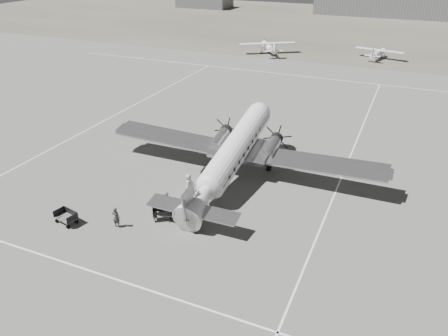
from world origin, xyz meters
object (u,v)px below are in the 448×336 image
at_px(baggage_cart_far, 66,217).
at_px(passenger, 189,184).
at_px(hangar_main, 386,4).
at_px(light_plane_left, 268,48).
at_px(ground_crew, 116,217).
at_px(baggage_cart_near, 162,214).
at_px(dc3_airliner, 233,155).
at_px(ramp_agent, 167,202).
at_px(light_plane_right, 378,54).
at_px(shed_secondary, 205,1).

distance_m(baggage_cart_far, passenger, 10.47).
height_order(hangar_main, light_plane_left, hangar_main).
height_order(hangar_main, ground_crew, hangar_main).
distance_m(hangar_main, baggage_cart_near, 126.68).
distance_m(dc3_airliner, ground_crew, 12.04).
distance_m(light_plane_left, ramp_agent, 60.20).
xyz_separation_m(ground_crew, ramp_agent, (2.47, 3.55, 0.04)).
bearing_deg(dc3_airliner, ramp_agent, -112.55).
xyz_separation_m(light_plane_left, baggage_cart_near, (11.14, -60.35, -0.73)).
height_order(dc3_airliner, baggage_cart_far, dc3_airliner).
distance_m(light_plane_right, passenger, 60.83).
bearing_deg(passenger, baggage_cart_near, 161.15).
xyz_separation_m(dc3_airliner, baggage_cart_near, (-2.68, -8.25, -2.17)).
bearing_deg(light_plane_right, light_plane_left, -156.17).
distance_m(dc3_airliner, light_plane_right, 56.76).
bearing_deg(hangar_main, shed_secondary, -175.24).
distance_m(baggage_cart_near, baggage_cart_far, 7.55).
distance_m(light_plane_left, passenger, 56.97).
bearing_deg(ground_crew, passenger, -117.53).
xyz_separation_m(baggage_cart_far, ramp_agent, (6.45, 4.71, 0.39)).
bearing_deg(light_plane_left, light_plane_right, -21.41).
distance_m(shed_secondary, dc3_airliner, 127.14).
xyz_separation_m(shed_secondary, dc3_airliner, (57.70, -113.29, 0.63)).
relative_size(shed_secondary, baggage_cart_far, 9.87).
bearing_deg(light_plane_left, hangar_main, 43.50).
xyz_separation_m(dc3_airliner, light_plane_right, (7.02, 56.30, -1.65)).
relative_size(baggage_cart_near, passenger, 0.88).
relative_size(ground_crew, passenger, 0.93).
distance_m(light_plane_left, baggage_cart_near, 61.38).
distance_m(baggage_cart_near, passenger, 4.52).
distance_m(hangar_main, shed_secondary, 60.22).
distance_m(hangar_main, ground_crew, 129.19).
distance_m(shed_secondary, light_plane_left, 75.31).
relative_size(baggage_cart_far, ramp_agent, 1.01).
height_order(shed_secondary, passenger, shed_secondary).
height_order(baggage_cart_near, ramp_agent, ramp_agent).
xyz_separation_m(ground_crew, passenger, (2.71, 6.88, 0.06)).
relative_size(hangar_main, ramp_agent, 23.31).
height_order(hangar_main, shed_secondary, hangar_main).
bearing_deg(hangar_main, passenger, -92.32).
distance_m(light_plane_left, baggage_cart_far, 64.07).
height_order(dc3_airliner, passenger, dc3_airliner).
xyz_separation_m(dc3_airliner, passenger, (-2.64, -3.76, -1.70)).
distance_m(hangar_main, light_plane_left, 68.16).
bearing_deg(light_plane_left, ground_crew, -115.14).
distance_m(hangar_main, dc3_airliner, 118.32).
distance_m(dc3_airliner, ramp_agent, 7.85).
relative_size(hangar_main, dc3_airliner, 1.52).
relative_size(light_plane_left, passenger, 6.16).
bearing_deg(ramp_agent, hangar_main, -10.93).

